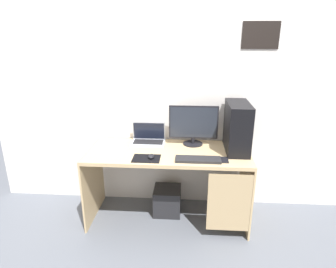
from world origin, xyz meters
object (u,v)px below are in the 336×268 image
at_px(pc_tower, 237,127).
at_px(laptop, 148,139).
at_px(monitor, 193,125).
at_px(keyboard, 198,159).
at_px(cell_phone, 224,160).
at_px(mouse_left, 151,156).
at_px(subwoofer, 167,200).

bearing_deg(pc_tower, laptop, 171.00).
xyz_separation_m(monitor, keyboard, (0.04, -0.41, -0.20)).
bearing_deg(cell_phone, mouse_left, -179.79).
xyz_separation_m(mouse_left, subwoofer, (0.13, 0.29, -0.65)).
bearing_deg(keyboard, monitor, 96.10).
xyz_separation_m(monitor, laptop, (-0.48, 0.02, -0.17)).
distance_m(laptop, mouse_left, 0.42).
bearing_deg(laptop, cell_phone, -28.35).
bearing_deg(laptop, pc_tower, -9.00).
bearing_deg(mouse_left, pc_tower, 18.28).
bearing_deg(subwoofer, cell_phone, -27.27).
relative_size(laptop, subwoofer, 1.22).
distance_m(keyboard, cell_phone, 0.24).
bearing_deg(cell_phone, monitor, 126.36).
bearing_deg(keyboard, pc_tower, 37.19).
height_order(laptop, subwoofer, laptop).
height_order(keyboard, cell_phone, keyboard).
height_order(pc_tower, subwoofer, pc_tower).
height_order(mouse_left, subwoofer, mouse_left).
xyz_separation_m(keyboard, mouse_left, (-0.44, 0.02, 0.01)).
relative_size(pc_tower, laptop, 1.36).
bearing_deg(cell_phone, pc_tower, 62.37).
relative_size(keyboard, subwoofer, 1.44).
bearing_deg(subwoofer, mouse_left, -114.42).
xyz_separation_m(pc_tower, laptop, (-0.91, 0.14, -0.20)).
height_order(monitor, keyboard, monitor).
bearing_deg(mouse_left, subwoofer, 65.58).
distance_m(monitor, keyboard, 0.46).
relative_size(monitor, mouse_left, 5.28).
relative_size(pc_tower, mouse_left, 5.02).
height_order(keyboard, subwoofer, keyboard).
bearing_deg(mouse_left, monitor, 44.93).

